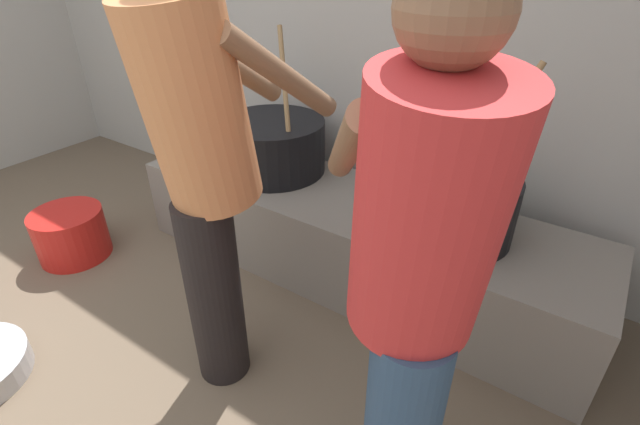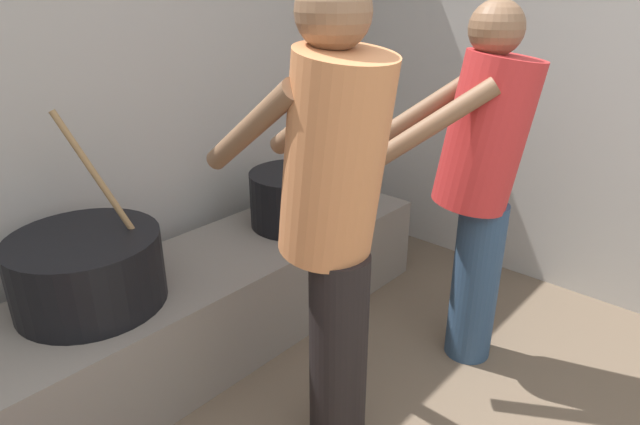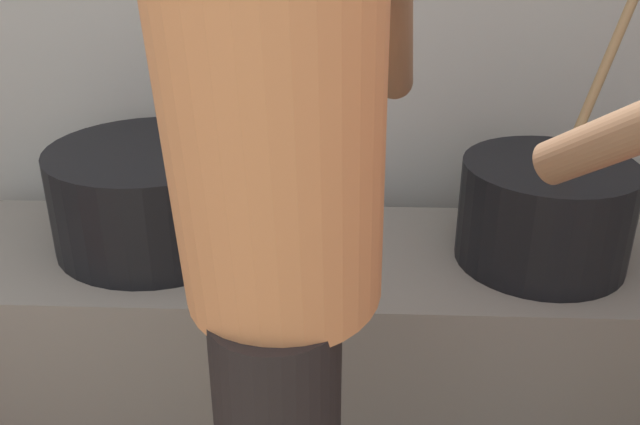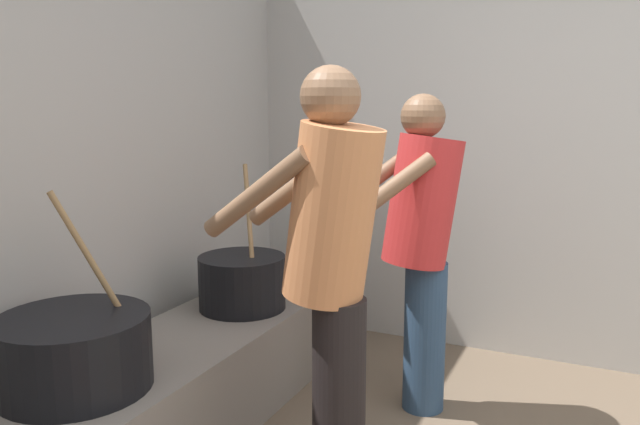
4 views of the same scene
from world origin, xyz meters
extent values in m
cube|color=slate|center=(0.64, 1.87, 0.22)|extent=(2.31, 0.60, 0.44)
cylinder|color=black|center=(0.12, 1.92, 0.58)|extent=(0.55, 0.55, 0.28)
cylinder|color=#937047|center=(0.22, 1.92, 0.91)|extent=(0.20, 0.20, 0.51)
cylinder|color=black|center=(1.16, 1.86, 0.57)|extent=(0.44, 0.44, 0.27)
cylinder|color=#937047|center=(1.24, 1.86, 0.91)|extent=(0.21, 0.18, 0.51)
cylinder|color=navy|center=(1.35, 0.95, 0.37)|extent=(0.20, 0.20, 0.73)
cylinder|color=red|center=(1.33, 0.97, 1.03)|extent=(0.47, 0.48, 0.63)
sphere|color=brown|center=(1.32, 0.98, 1.41)|extent=(0.20, 0.20, 0.20)
cylinder|color=brown|center=(1.30, 1.23, 1.09)|extent=(0.33, 0.40, 0.34)
cylinder|color=brown|center=(1.08, 1.07, 1.09)|extent=(0.33, 0.40, 0.34)
cylinder|color=black|center=(0.54, 1.05, 0.39)|extent=(0.20, 0.20, 0.77)
cylinder|color=#D17F4C|center=(0.55, 1.08, 1.09)|extent=(0.34, 0.42, 0.66)
sphere|color=brown|center=(0.55, 1.09, 1.50)|extent=(0.21, 0.21, 0.21)
cylinder|color=brown|center=(0.71, 1.30, 1.15)|extent=(0.12, 0.48, 0.36)
cylinder|color=brown|center=(0.44, 1.33, 1.15)|extent=(0.12, 0.48, 0.36)
camera|label=1|loc=(1.59, 0.20, 1.51)|focal=25.69mm
camera|label=2|loc=(-0.63, 0.09, 1.57)|focal=30.52mm
camera|label=3|loc=(0.64, 0.20, 1.34)|focal=39.11mm
camera|label=4|loc=(-1.45, 0.20, 1.47)|focal=34.92mm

